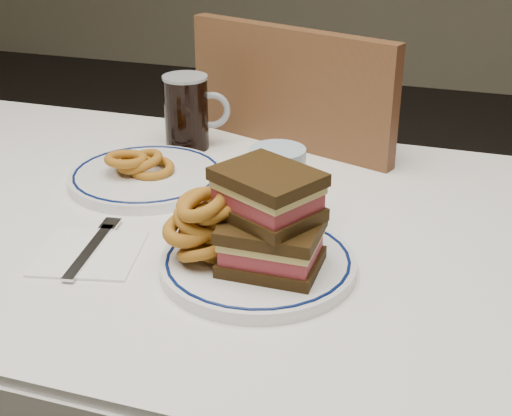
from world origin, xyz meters
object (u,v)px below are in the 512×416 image
(beer_mug, at_px, (188,112))
(chair_far, at_px, (318,219))
(main_plate, at_px, (258,263))
(reuben_sandwich, at_px, (270,220))
(far_plate, at_px, (147,176))

(beer_mug, bearing_deg, chair_far, 40.89)
(chair_far, distance_m, beer_mug, 0.41)
(main_plate, distance_m, reuben_sandwich, 0.08)
(beer_mug, relative_size, far_plate, 0.53)
(chair_far, distance_m, far_plate, 0.49)
(main_plate, bearing_deg, chair_far, 94.85)
(reuben_sandwich, distance_m, beer_mug, 0.51)
(reuben_sandwich, bearing_deg, chair_far, 96.51)
(reuben_sandwich, distance_m, far_plate, 0.39)
(chair_far, relative_size, far_plate, 3.61)
(chair_far, xyz_separation_m, reuben_sandwich, (0.07, -0.61, 0.30))
(reuben_sandwich, relative_size, beer_mug, 1.12)
(chair_far, distance_m, main_plate, 0.65)
(chair_far, bearing_deg, far_plate, -121.28)
(beer_mug, distance_m, far_plate, 0.19)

